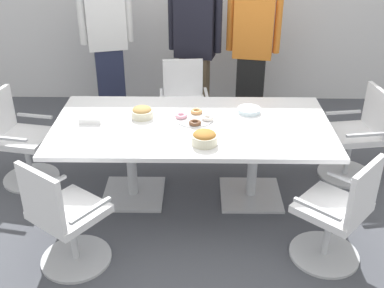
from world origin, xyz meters
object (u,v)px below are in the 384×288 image
snack_bowl_pretzels (204,138)px  plate_stack (249,110)px  office_chair_2 (356,139)px  napkin_pile (91,118)px  office_chair_4 (20,142)px  donut_platter (195,118)px  office_chair_0 (65,221)px  conference_table (192,137)px  office_chair_1 (337,217)px  person_standing_2 (252,50)px  person_standing_1 (195,49)px  person_standing_0 (107,40)px  snack_bowl_cookies (142,112)px  office_chair_3 (184,108)px

snack_bowl_pretzels → plate_stack: bearing=56.0°
office_chair_2 → napkin_pile: 2.52m
office_chair_2 → office_chair_4: size_ratio=1.00×
snack_bowl_pretzels → donut_platter: size_ratio=0.61×
donut_platter → napkin_pile: 0.91m
office_chair_0 → office_chair_2: 2.83m
conference_table → office_chair_0: size_ratio=2.64×
office_chair_1 → plate_stack: (-0.58, 1.09, 0.37)m
office_chair_4 → person_standing_2: bearing=130.5°
person_standing_1 → office_chair_0: bearing=82.3°
person_standing_0 → office_chair_2: bearing=138.4°
person_standing_0 → donut_platter: bearing=107.5°
donut_platter → person_standing_2: bearing=66.9°
office_chair_4 → person_standing_0: person_standing_0 is taller
person_standing_2 → plate_stack: person_standing_2 is taller
office_chair_0 → office_chair_2: bearing=64.1°
snack_bowl_pretzels → person_standing_0: bearing=118.4°
office_chair_4 → person_standing_1: size_ratio=0.51×
conference_table → person_standing_1: bearing=89.7°
snack_bowl_cookies → donut_platter: snack_bowl_cookies is taller
snack_bowl_cookies → plate_stack: bearing=7.0°
office_chair_3 → office_chair_4: 1.75m
person_standing_1 → snack_bowl_cookies: 1.50m
snack_bowl_pretzels → donut_platter: snack_bowl_pretzels is taller
office_chair_3 → office_chair_4: same height
conference_table → office_chair_4: 1.69m
office_chair_2 → person_standing_0: 2.95m
office_chair_2 → plate_stack: 1.14m
plate_stack → person_standing_2: bearing=83.5°
person_standing_1 → person_standing_2: bearing=-163.5°
person_standing_0 → plate_stack: size_ratio=9.05×
office_chair_4 → donut_platter: office_chair_4 is taller
snack_bowl_pretzels → office_chair_3: bearing=98.1°
person_standing_0 → napkin_pile: 1.64m
office_chair_3 → conference_table: bearing=90.7°
person_standing_2 → snack_bowl_pretzels: person_standing_2 is taller
office_chair_0 → person_standing_1: size_ratio=0.51×
office_chair_4 → plate_stack: size_ratio=4.37×
napkin_pile → office_chair_1: bearing=-24.6°
plate_stack → person_standing_1: bearing=111.1°
office_chair_1 → donut_platter: 1.46m
office_chair_0 → napkin_pile: size_ratio=4.83×
office_chair_4 → office_chair_3: bearing=129.0°
snack_bowl_pretzels → plate_stack: (0.41, 0.61, -0.04)m
office_chair_0 → person_standing_2: size_ratio=0.52×
conference_table → napkin_pile: bearing=176.3°
snack_bowl_pretzels → person_standing_2: bearing=73.9°
person_standing_2 → office_chair_4: bearing=39.9°
person_standing_1 → snack_bowl_cookies: (-0.45, -1.43, -0.13)m
office_chair_4 → person_standing_2: 2.72m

